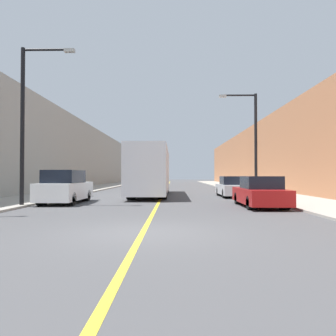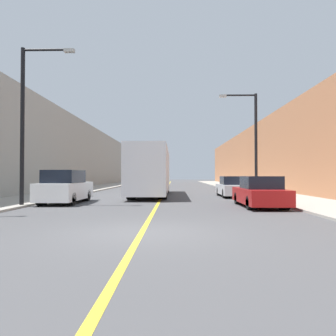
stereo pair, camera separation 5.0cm
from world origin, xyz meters
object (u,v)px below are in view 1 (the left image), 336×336
Objects in this scene: car_right_near at (260,193)px; car_right_mid at (232,187)px; street_lamp_left at (27,115)px; parked_suv_left at (65,188)px; street_lamp_right at (252,137)px; bus at (151,171)px.

car_right_mid is at bearing 90.21° from car_right_near.
street_lamp_left reaches higher than car_right_mid.
street_lamp_left is (-11.22, -7.36, 3.79)m from car_right_mid.
parked_suv_left is at bearing -152.05° from car_right_mid.
car_right_mid is 0.64× the size of street_lamp_right.
parked_suv_left reaches higher than car_right_near.
car_right_mid is at bearing 161.29° from street_lamp_right.
street_lamp_right is at bearing 28.93° from street_lamp_left.
street_lamp_left reaches higher than car_right_near.
car_right_near is 11.87m from street_lamp_left.
street_lamp_right reaches higher than car_right_mid.
car_right_mid is (5.80, -1.14, -1.18)m from bus.
street_lamp_right is (1.27, 6.76, 3.48)m from car_right_near.
car_right_near is at bearing -100.63° from street_lamp_right.
car_right_near is at bearing -10.57° from parked_suv_left.
parked_suv_left is at bearing -123.15° from bus.
parked_suv_left is at bearing 59.58° from street_lamp_left.
street_lamp_left is (-5.42, -8.50, 2.61)m from bus.
car_right_near is at bearing -55.04° from bus.
street_lamp_right reaches higher than car_right_near.
street_lamp_right is (11.32, 4.88, 3.32)m from parked_suv_left.
parked_suv_left is 10.22m from car_right_near.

